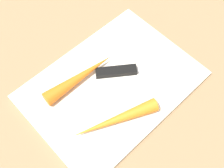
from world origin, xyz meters
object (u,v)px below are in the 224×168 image
(carrot_long, at_px, (115,120))
(knife, at_px, (122,71))
(cutting_board, at_px, (112,85))
(carrot_short, at_px, (80,77))

(carrot_long, bearing_deg, knife, -120.08)
(knife, bearing_deg, carrot_long, -104.78)
(cutting_board, xyz_separation_m, carrot_short, (0.04, -0.05, 0.02))
(carrot_short, distance_m, carrot_long, 0.12)
(cutting_board, distance_m, carrot_long, 0.09)
(knife, xyz_separation_m, carrot_long, (0.09, 0.07, 0.01))
(knife, distance_m, carrot_short, 0.09)
(knife, height_order, carrot_long, carrot_long)
(cutting_board, height_order, carrot_long, carrot_long)
(knife, bearing_deg, carrot_short, -173.78)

